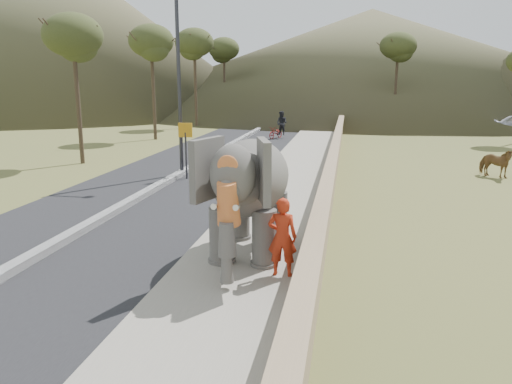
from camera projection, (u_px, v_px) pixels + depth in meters
ground at (221, 309)px, 9.37m from camera, size 160.00×160.00×0.00m
road at (162, 187)px, 19.83m from camera, size 7.00×120.00×0.03m
median at (162, 184)px, 19.81m from camera, size 0.35×120.00×0.22m
walkway at (286, 190)px, 18.94m from camera, size 3.00×120.00×0.15m
parapet at (331, 179)px, 18.54m from camera, size 0.30×120.00×1.10m
lamppost at (185, 62)px, 21.11m from camera, size 1.76×0.36×8.00m
signboard at (186, 141)px, 20.98m from camera, size 0.60×0.08×2.40m
cow at (495, 163)px, 21.59m from camera, size 1.59×1.49×1.27m
hill_left at (46, 25)px, 66.33m from camera, size 60.00×60.00×22.00m
hill_far at (370, 58)px, 74.00m from camera, size 80.00×80.00×14.00m
elephant_and_man at (251, 194)px, 11.78m from camera, size 2.27×3.95×2.85m
motorcyclist at (279, 127)px, 35.31m from camera, size 1.51×1.66×1.94m
trees at (345, 81)px, 39.46m from camera, size 48.73×34.14×8.69m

